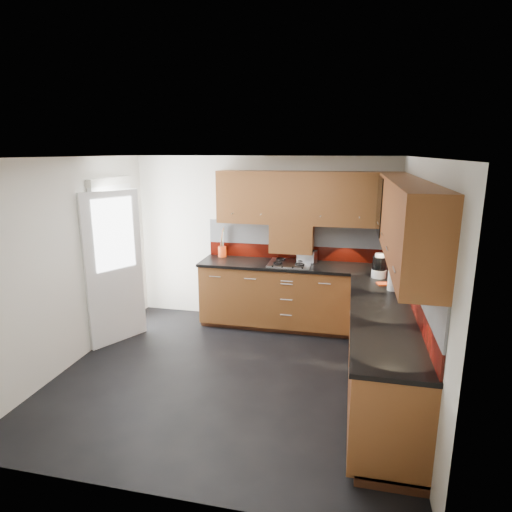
% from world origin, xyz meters
% --- Properties ---
extents(room, '(4.00, 3.80, 2.64)m').
position_xyz_m(room, '(0.00, 0.00, 1.50)').
color(room, black).
extents(base_cabinets, '(2.70, 3.20, 0.95)m').
position_xyz_m(base_cabinets, '(1.07, 0.72, 0.44)').
color(base_cabinets, brown).
rests_on(base_cabinets, room).
extents(countertop, '(2.72, 3.22, 0.04)m').
position_xyz_m(countertop, '(1.05, 0.70, 0.92)').
color(countertop, black).
rests_on(countertop, base_cabinets).
extents(backsplash, '(2.70, 3.20, 0.54)m').
position_xyz_m(backsplash, '(1.28, 0.93, 1.21)').
color(backsplash, '#671209').
rests_on(backsplash, countertop).
extents(upper_cabinets, '(2.50, 3.20, 0.72)m').
position_xyz_m(upper_cabinets, '(1.23, 0.78, 1.84)').
color(upper_cabinets, brown).
rests_on(upper_cabinets, room).
extents(extractor_hood, '(0.60, 0.33, 0.40)m').
position_xyz_m(extractor_hood, '(0.45, 1.64, 1.28)').
color(extractor_hood, brown).
rests_on(extractor_hood, room).
extents(glass_cabinet, '(0.32, 0.80, 0.66)m').
position_xyz_m(glass_cabinet, '(1.71, 1.07, 1.87)').
color(glass_cabinet, black).
rests_on(glass_cabinet, room).
extents(back_door, '(0.42, 1.19, 2.04)m').
position_xyz_m(back_door, '(-1.78, 0.75, 1.03)').
color(back_door, white).
rests_on(back_door, room).
extents(gas_hob, '(0.58, 0.51, 0.05)m').
position_xyz_m(gas_hob, '(0.45, 1.47, 0.95)').
color(gas_hob, silver).
rests_on(gas_hob, countertop).
extents(utensil_pot, '(0.12, 0.12, 0.44)m').
position_xyz_m(utensil_pot, '(-0.59, 1.70, 1.04)').
color(utensil_pot, '#E44515').
rests_on(utensil_pot, countertop).
extents(toaster, '(0.28, 0.21, 0.19)m').
position_xyz_m(toaster, '(0.67, 1.61, 1.03)').
color(toaster, silver).
rests_on(toaster, countertop).
extents(food_processor, '(0.18, 0.18, 0.30)m').
position_xyz_m(food_processor, '(1.61, 1.08, 1.08)').
color(food_processor, white).
rests_on(food_processor, countertop).
extents(paper_towel, '(0.13, 0.13, 0.24)m').
position_xyz_m(paper_towel, '(1.74, 0.59, 1.06)').
color(paper_towel, white).
rests_on(paper_towel, countertop).
extents(orange_cloth, '(0.17, 0.16, 0.02)m').
position_xyz_m(orange_cloth, '(1.65, 0.79, 0.95)').
color(orange_cloth, '#D94418').
rests_on(orange_cloth, countertop).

